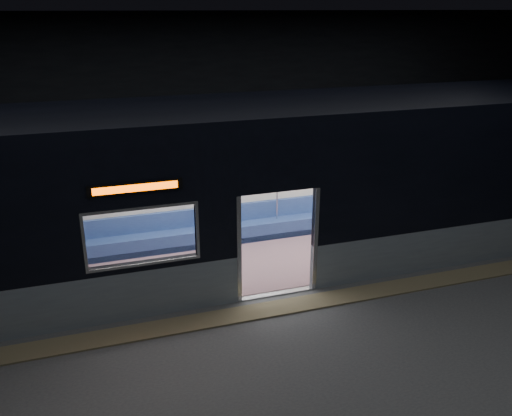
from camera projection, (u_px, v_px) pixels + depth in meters
station_floor at (298, 323)px, 9.27m from camera, size 24.00×14.00×0.01m
station_envelope at (305, 109)px, 7.99m from camera, size 24.00×14.00×5.00m
tactile_strip at (286, 307)px, 9.75m from camera, size 22.80×0.50×0.03m
metro_car at (252, 178)px, 10.89m from camera, size 18.00×3.04×3.35m
passenger at (421, 188)px, 13.53m from camera, size 0.44×0.75×1.48m
handbag at (428, 196)px, 13.37m from camera, size 0.37×0.33×0.16m
transit_map at (264, 175)px, 12.39m from camera, size 1.01×0.03×0.66m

